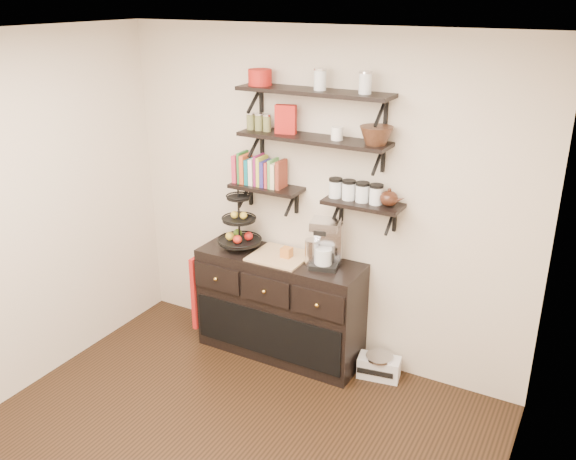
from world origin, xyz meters
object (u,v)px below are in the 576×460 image
Objects in this scene: coffee_maker at (326,244)px; radio at (379,366)px; fruit_stand at (240,228)px; sideboard at (280,306)px.

radio is (0.48, 0.04, -0.99)m from coffee_maker.
coffee_maker reaches higher than radio.
radio is (1.26, 0.06, -0.99)m from fruit_stand.
sideboard is 3.92× the size of radio.
sideboard is at bearing 174.07° from radio.
sideboard is at bearing 170.18° from coffee_maker.
sideboard is 0.75m from coffee_maker.
fruit_stand is at bearing 168.04° from coffee_maker.
fruit_stand reaches higher than sideboard.
radio is at bearing 2.66° from fruit_stand.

